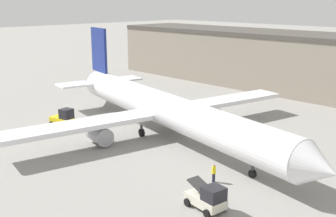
{
  "coord_description": "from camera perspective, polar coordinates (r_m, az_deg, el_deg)",
  "views": [
    {
      "loc": [
        32.31,
        -31.06,
        14.95
      ],
      "look_at": [
        0.0,
        0.0,
        3.31
      ],
      "focal_mm": 45.0,
      "sensor_mm": 36.0,
      "label": 1
    }
  ],
  "objects": [
    {
      "name": "airplane",
      "position": [
        47.18,
        -0.68,
        -0.01
      ],
      "size": [
        43.55,
        35.89,
        11.12
      ],
      "rotation": [
        0.0,
        0.0,
        -0.18
      ],
      "color": "white",
      "rests_on": "ground_plane"
    },
    {
      "name": "baggage_tug",
      "position": [
        52.35,
        -13.97,
        -1.32
      ],
      "size": [
        3.22,
        2.27,
        2.29
      ],
      "rotation": [
        0.0,
        0.0,
        0.2
      ],
      "color": "yellow",
      "rests_on": "ground_plane"
    },
    {
      "name": "ground_crew_worker",
      "position": [
        35.95,
        6.22,
        -8.6
      ],
      "size": [
        0.36,
        0.36,
        1.62
      ],
      "rotation": [
        0.0,
        0.0,
        5.91
      ],
      "color": "#1E2338",
      "rests_on": "ground_plane"
    },
    {
      "name": "ground_plane",
      "position": [
        47.24,
        0.0,
        -3.89
      ],
      "size": [
        400.0,
        400.0,
        0.0
      ],
      "primitive_type": "plane",
      "color": "gray"
    },
    {
      "name": "belt_loader_truck",
      "position": [
        31.47,
        5.41,
        -11.94
      ],
      "size": [
        3.22,
        2.16,
        1.99
      ],
      "rotation": [
        0.0,
        0.0,
        -0.11
      ],
      "color": "beige",
      "rests_on": "ground_plane"
    },
    {
      "name": "terminal_building",
      "position": [
        75.38,
        14.35,
        6.39
      ],
      "size": [
        65.68,
        12.85,
        9.63
      ],
      "color": "gray",
      "rests_on": "ground_plane"
    }
  ]
}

